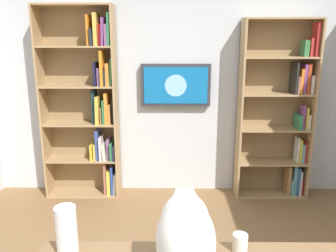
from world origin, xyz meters
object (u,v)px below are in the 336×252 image
at_px(wall_mounted_tv, 176,85).
at_px(coffee_mug, 240,243).
at_px(bookshelf_left, 282,114).
at_px(bookshelf_right, 90,105).
at_px(paper_towel_roll, 66,230).
at_px(cat, 185,233).

height_order(wall_mounted_tv, coffee_mug, wall_mounted_tv).
xyz_separation_m(bookshelf_left, bookshelf_right, (2.23, 0.00, 0.11)).
relative_size(bookshelf_right, paper_towel_roll, 8.52).
relative_size(bookshelf_left, wall_mounted_tv, 2.56).
bearing_deg(coffee_mug, bookshelf_left, -111.96).
relative_size(bookshelf_right, cat, 3.86).
relative_size(wall_mounted_tv, cat, 1.41).
bearing_deg(wall_mounted_tv, coffee_mug, 97.60).
distance_m(bookshelf_left, coffee_mug, 2.46).
distance_m(bookshelf_right, cat, 2.63).
height_order(wall_mounted_tv, cat, wall_mounted_tv).
relative_size(bookshelf_right, coffee_mug, 22.96).
bearing_deg(coffee_mug, wall_mounted_tv, -82.40).
bearing_deg(wall_mounted_tv, bookshelf_right, 4.81).
distance_m(paper_towel_roll, coffee_mug, 0.91).
bearing_deg(bookshelf_right, cat, 112.70).
xyz_separation_m(bookshelf_right, wall_mounted_tv, (-1.00, -0.08, 0.22)).
relative_size(bookshelf_left, cat, 3.60).
distance_m(bookshelf_right, paper_towel_roll, 2.34).
height_order(bookshelf_left, paper_towel_roll, bookshelf_left).
relative_size(cat, paper_towel_roll, 2.21).
distance_m(cat, paper_towel_roll, 0.63).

